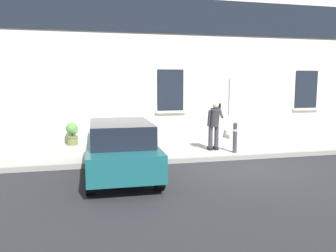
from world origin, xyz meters
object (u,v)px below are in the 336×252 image
person_on_phone (214,122)px  planter_olive (72,133)px  bollard_near_person (235,136)px  hatchback_car_teal (120,147)px  bollard_far_left (140,140)px  planter_charcoal (138,131)px

person_on_phone → planter_olive: person_on_phone is taller
bollard_near_person → person_on_phone: bearing=136.1°
planter_olive → hatchback_car_teal: bearing=-71.2°
bollard_near_person → person_on_phone: 0.88m
hatchback_car_teal → person_on_phone: bearing=30.4°
bollard_near_person → bollard_far_left: same height
person_on_phone → bollard_far_left: bearing=-170.7°
planter_charcoal → bollard_far_left: bearing=-96.7°
planter_charcoal → bollard_near_person: bearing=-43.8°
bollard_near_person → planter_olive: 6.09m
hatchback_car_teal → planter_olive: size_ratio=4.75×
bollard_far_left → planter_charcoal: (0.33, 2.80, -0.11)m
bollard_near_person → planter_olive: bearing=153.2°
hatchback_car_teal → bollard_far_left: bearing=63.3°
hatchback_car_teal → planter_olive: hatchback_car_teal is taller
bollard_near_person → planter_olive: (-5.44, 2.74, -0.11)m
planter_olive → person_on_phone: bearing=-24.4°
planter_charcoal → planter_olive: bearing=-178.8°
person_on_phone → planter_olive: (-4.89, 2.21, -0.54)m
bollard_near_person → planter_olive: bollard_near_person is taller
hatchback_car_teal → person_on_phone: person_on_phone is taller
hatchback_car_teal → person_on_phone: (3.45, 2.02, 0.36)m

